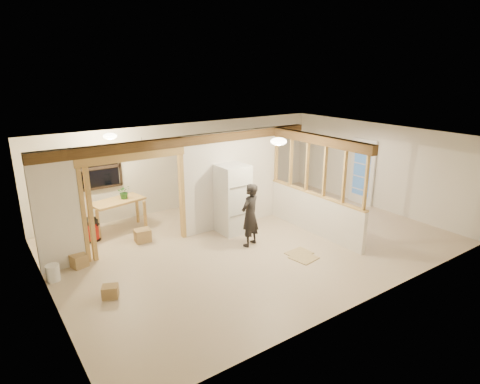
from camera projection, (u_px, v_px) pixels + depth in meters
floor at (253, 241)px, 9.70m from camera, size 9.00×6.50×0.01m
ceiling at (254, 139)px, 8.96m from camera, size 9.00×6.50×0.01m
wall_back at (188, 165)px, 11.87m from camera, size 9.00×0.01×2.50m
wall_front at (368, 239)px, 6.78m from camera, size 9.00×0.01×2.50m
wall_left at (43, 236)px, 6.87m from camera, size 0.01×6.50×2.50m
wall_right at (376, 166)px, 11.78m from camera, size 0.01×6.50×2.50m
partition_left_stub at (56, 212)px, 8.05m from camera, size 0.90×0.12×2.50m
partition_center at (232, 179)px, 10.38m from camera, size 2.80×0.12×2.50m
doorway_frame at (136, 203)px, 9.00m from camera, size 2.46×0.14×2.20m
header_beam_back at (189, 141)px, 9.38m from camera, size 7.00×0.18×0.22m
header_beam_right at (318, 139)px, 9.55m from camera, size 0.18×3.30×0.22m
pony_wall at (313, 213)px, 10.11m from camera, size 0.12×3.20×1.00m
stud_partition at (316, 169)px, 9.77m from camera, size 0.14×3.20×1.32m
window_back at (99, 168)px, 10.30m from camera, size 1.12×0.10×1.10m
french_door at (362, 172)px, 12.13m from camera, size 0.12×0.86×2.00m
ceiling_dome_main at (279, 141)px, 8.73m from camera, size 0.36×0.36×0.16m
ceiling_dome_util at (110, 136)px, 9.40m from camera, size 0.32×0.32×0.14m
hanging_bulb at (143, 151)px, 9.21m from camera, size 0.07×0.07×0.07m
refrigerator at (233, 199)px, 10.03m from camera, size 0.72×0.70×1.75m
woman at (250, 215)px, 9.28m from camera, size 0.64×0.53×1.51m
work_table at (119, 215)px, 10.23m from camera, size 1.41×0.91×0.82m
potted_plant at (124, 192)px, 10.18m from camera, size 0.38×0.35×0.36m
shop_vac at (91, 230)px, 9.66m from camera, size 0.49×0.49×0.56m
bookshelf at (264, 168)px, 13.32m from camera, size 0.82×0.27×1.65m
bucket at (53, 273)px, 7.87m from camera, size 0.32×0.32×0.33m
box_util_a at (143, 235)px, 9.64m from camera, size 0.38×0.34×0.31m
box_util_b at (79, 260)px, 8.43m from camera, size 0.37×0.37×0.28m
box_front at (110, 292)px, 7.30m from camera, size 0.36×0.33×0.23m
floor_panel_near at (304, 258)px, 8.83m from camera, size 0.58×0.58×0.02m
floor_panel_far at (299, 253)px, 9.05m from camera, size 0.57×0.47×0.02m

